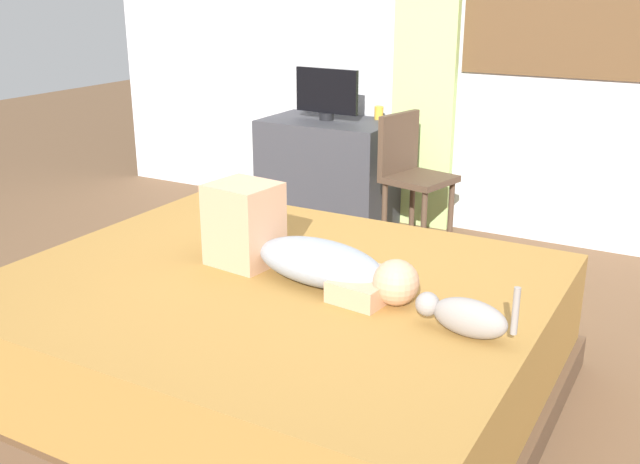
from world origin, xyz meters
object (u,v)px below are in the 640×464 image
(tv_monitor, at_px, (327,93))
(cup, at_px, (379,113))
(person_lying, at_px, (299,250))
(cat, at_px, (465,316))
(chair_by_desk, at_px, (410,170))
(bed, at_px, (275,339))
(desk, at_px, (329,172))

(tv_monitor, relative_size, cup, 5.27)
(person_lying, xyz_separation_m, cat, (0.73, -0.16, -0.05))
(cat, relative_size, tv_monitor, 0.74)
(person_lying, distance_m, cat, 0.75)
(cat, xyz_separation_m, cup, (-1.46, 2.46, 0.18))
(person_lying, bearing_deg, chair_by_desk, 99.69)
(bed, relative_size, desk, 2.38)
(person_lying, relative_size, cup, 10.33)
(bed, relative_size, chair_by_desk, 2.50)
(tv_monitor, bearing_deg, person_lying, -63.88)
(cup, bearing_deg, tv_monitor, -146.65)
(bed, distance_m, chair_by_desk, 2.02)
(bed, xyz_separation_m, desk, (-0.93, 2.16, 0.11))
(cat, height_order, chair_by_desk, chair_by_desk)
(desk, bearing_deg, cat, -52.39)
(bed, height_order, chair_by_desk, chair_by_desk)
(cat, relative_size, desk, 0.40)
(person_lying, height_order, tv_monitor, tv_monitor)
(cup, bearing_deg, bed, -74.77)
(bed, relative_size, person_lying, 2.28)
(cat, bearing_deg, chair_by_desk, 116.85)
(chair_by_desk, bearing_deg, bed, -83.00)
(cup, bearing_deg, desk, -145.02)
(cat, xyz_separation_m, chair_by_desk, (-1.06, 2.10, -0.09))
(person_lying, bearing_deg, cup, 107.56)
(desk, height_order, tv_monitor, tv_monitor)
(cup, bearing_deg, chair_by_desk, -42.59)
(person_lying, distance_m, cup, 2.42)
(person_lying, relative_size, cat, 2.64)
(bed, relative_size, tv_monitor, 4.46)
(bed, bearing_deg, cat, -7.16)
(person_lying, relative_size, chair_by_desk, 1.10)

